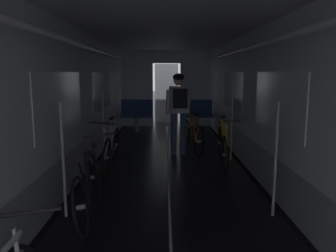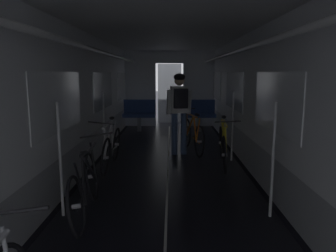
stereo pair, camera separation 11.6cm
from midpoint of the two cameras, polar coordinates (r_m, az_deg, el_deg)
The scene contains 8 objects.
train_car_shell at distance 5.27m, azimuth -0.56°, elevation 8.83°, with size 3.14×12.34×2.57m.
bench_seat_far_left at distance 9.86m, azimuth -5.81°, elevation 2.39°, with size 0.98×0.51×0.95m.
bench_seat_far_right at distance 9.86m, azimuth 4.67°, elevation 2.40°, with size 0.98×0.51×0.95m.
bicycle_white at distance 6.08m, azimuth -10.45°, elevation -3.77°, with size 0.44×1.69×0.95m.
bicycle_yellow at distance 6.25m, azimuth 9.01°, elevation -3.37°, with size 0.44×1.69×0.95m.
bicycle_black at distance 4.13m, azimuth -14.54°, elevation -10.20°, with size 0.44×1.70×0.96m.
person_cyclist_aisle at distance 6.88m, azimuth 1.39°, elevation 3.70°, with size 0.55×0.43×1.73m.
bicycle_orange_in_aisle at distance 7.25m, azimuth 3.70°, elevation -1.52°, with size 0.56×1.66×0.94m.
Camera 1 is at (-0.06, -1.67, 1.73)m, focal length 34.87 mm.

